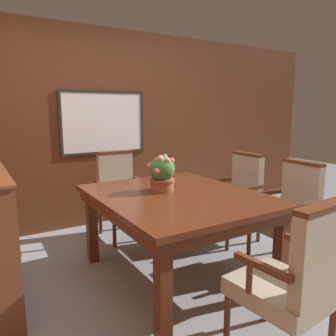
# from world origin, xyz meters

# --- Properties ---
(ground_plane) EXTENTS (14.00, 14.00, 0.00)m
(ground_plane) POSITION_xyz_m (0.00, 0.00, 0.00)
(ground_plane) COLOR gray
(wall_back) EXTENTS (7.20, 0.08, 2.45)m
(wall_back) POSITION_xyz_m (-0.00, 1.85, 1.23)
(wall_back) COLOR #5B2D19
(wall_back) RESTS_ON ground_plane
(dining_table) EXTENTS (1.29, 1.55, 0.75)m
(dining_table) POSITION_xyz_m (-0.01, 0.12, 0.66)
(dining_table) COLOR #562614
(dining_table) RESTS_ON ground_plane
(chair_head_near) EXTENTS (0.54, 0.55, 0.98)m
(chair_head_near) POSITION_xyz_m (0.01, -1.06, 0.52)
(chair_head_near) COLOR #562B19
(chair_head_near) RESTS_ON ground_plane
(chair_head_far) EXTENTS (0.52, 0.53, 0.98)m
(chair_head_far) POSITION_xyz_m (-0.04, 1.29, 0.52)
(chair_head_far) COLOR #562B19
(chair_head_far) RESTS_ON ground_plane
(chair_right_far) EXTENTS (0.52, 0.52, 0.98)m
(chair_right_far) POSITION_xyz_m (1.04, 0.49, 0.52)
(chair_right_far) COLOR #562B19
(chair_right_far) RESTS_ON ground_plane
(chair_right_near) EXTENTS (0.54, 0.53, 0.98)m
(chair_right_near) POSITION_xyz_m (1.05, -0.22, 0.52)
(chair_right_near) COLOR #562B19
(chair_right_near) RESTS_ON ground_plane
(potted_plant) EXTENTS (0.23, 0.23, 0.32)m
(potted_plant) POSITION_xyz_m (-0.07, 0.27, 0.91)
(potted_plant) COLOR #9E5638
(potted_plant) RESTS_ON dining_table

